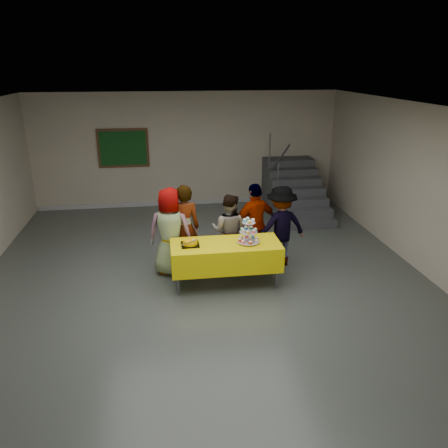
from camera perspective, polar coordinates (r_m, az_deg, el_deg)
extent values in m
plane|color=#4C514C|center=(7.52, -2.06, -8.91)|extent=(10.00, 10.00, 0.00)
cube|color=#AEA28C|center=(11.75, -4.86, 9.60)|extent=(8.00, 0.04, 3.00)
cube|color=#AEA28C|center=(8.31, 26.40, 3.04)|extent=(0.04, 10.00, 3.00)
cube|color=silver|center=(6.60, -2.40, 14.49)|extent=(8.00, 10.00, 0.04)
cube|color=#999999|center=(12.08, -4.66, 2.85)|extent=(7.90, 0.03, 0.12)
cylinder|color=#595960|center=(7.30, -6.03, -6.70)|extent=(0.04, 0.04, 0.73)
cylinder|color=#595960|center=(7.53, 6.91, -5.86)|extent=(0.04, 0.04, 0.73)
cylinder|color=#595960|center=(7.82, -6.22, -4.79)|extent=(0.04, 0.04, 0.73)
cylinder|color=#595960|center=(8.04, 5.86, -4.07)|extent=(0.04, 0.04, 0.73)
cube|color=#595960|center=(7.47, 0.22, -2.76)|extent=(1.80, 0.70, 0.02)
cube|color=#E2CC04|center=(7.55, 0.22, -4.08)|extent=(1.88, 0.78, 0.44)
cylinder|color=silver|center=(7.49, 3.21, -2.43)|extent=(0.18, 0.18, 0.01)
cylinder|color=silver|center=(7.42, 3.24, -0.97)|extent=(0.02, 0.02, 0.42)
cylinder|color=silver|center=(7.48, 3.21, -2.25)|extent=(0.38, 0.38, 0.01)
cylinder|color=silver|center=(7.42, 3.24, -1.04)|extent=(0.30, 0.30, 0.01)
cylinder|color=silver|center=(7.36, 3.26, 0.20)|extent=(0.22, 0.22, 0.01)
cube|color=black|center=(7.41, -4.44, -2.69)|extent=(0.30, 0.30, 0.02)
cylinder|color=#FFB800|center=(7.39, -4.45, -2.38)|extent=(0.25, 0.25, 0.07)
ellipsoid|color=#FFB800|center=(7.38, -4.46, -2.13)|extent=(0.25, 0.25, 0.05)
ellipsoid|color=white|center=(7.34, -4.09, -2.09)|extent=(0.08, 0.08, 0.02)
cube|color=silver|center=(7.25, -4.55, -2.40)|extent=(0.30, 0.16, 0.04)
imported|color=slate|center=(7.91, -7.05, -1.01)|extent=(0.90, 0.70, 1.62)
imported|color=slate|center=(8.03, -5.25, -0.54)|extent=(0.64, 0.45, 1.64)
imported|color=slate|center=(8.18, 0.64, -0.88)|extent=(0.85, 0.77, 1.42)
imported|color=slate|center=(8.27, 4.11, -0.06)|extent=(1.01, 0.66, 1.59)
imported|color=slate|center=(8.28, 7.43, -0.31)|extent=(1.10, 0.77, 1.55)
cube|color=#424447|center=(10.50, 11.05, -0.01)|extent=(1.30, 0.30, 0.18)
cube|color=#424447|center=(10.74, 10.57, 0.99)|extent=(1.30, 0.30, 0.36)
cube|color=#424447|center=(10.98, 10.11, 1.95)|extent=(1.30, 0.30, 0.54)
cube|color=#424447|center=(11.22, 9.67, 2.86)|extent=(1.30, 0.30, 0.72)
cube|color=#424447|center=(11.47, 9.25, 3.74)|extent=(1.30, 0.30, 0.90)
cube|color=#424447|center=(11.72, 8.85, 4.58)|extent=(1.30, 0.30, 1.08)
cube|color=#424447|center=(11.97, 8.47, 5.38)|extent=(1.30, 0.30, 1.26)
cube|color=#424447|center=(12.25, 8.07, 5.74)|extent=(1.30, 0.30, 1.26)
cylinder|color=#595960|center=(10.16, 8.07, 1.63)|extent=(0.04, 0.04, 0.90)
cylinder|color=#595960|center=(10.74, 7.04, 5.72)|extent=(0.04, 0.04, 0.90)
cylinder|color=#595960|center=(11.47, 5.99, 9.46)|extent=(0.04, 0.04, 0.90)
cylinder|color=#595960|center=(10.69, 7.08, 8.12)|extent=(0.04, 1.85, 1.20)
cube|color=#472B16|center=(11.72, -13.03, 9.63)|extent=(1.30, 0.04, 1.00)
cube|color=#164518|center=(11.70, -13.03, 9.61)|extent=(1.18, 0.02, 0.88)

